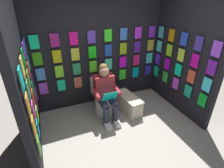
{
  "coord_description": "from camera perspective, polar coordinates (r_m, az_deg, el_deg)",
  "views": [
    {
      "loc": [
        1.2,
        1.75,
        2.42
      ],
      "look_at": [
        0.05,
        -1.01,
        0.85
      ],
      "focal_mm": 28.13,
      "sensor_mm": 36.0,
      "label": 1
    }
  ],
  "objects": [
    {
      "name": "display_wall_left",
      "position": [
        4.01,
        22.25,
        8.2
      ],
      "size": [
        0.14,
        1.84,
        2.45
      ],
      "color": "black",
      "rests_on": "ground"
    },
    {
      "name": "person_reading",
      "position": [
        3.58,
        -1.99,
        -2.91
      ],
      "size": [
        0.53,
        0.68,
        1.19
      ],
      "rotation": [
        0.0,
        0.0,
        -0.01
      ],
      "color": "maroon",
      "rests_on": "ground"
    },
    {
      "name": "ground_plane",
      "position": [
        3.22,
        8.41,
        -21.45
      ],
      "size": [
        30.0,
        30.0,
        0.0
      ],
      "primitive_type": "plane",
      "color": "#9E998E"
    },
    {
      "name": "display_wall_right",
      "position": [
        2.95,
        -26.87,
        0.51
      ],
      "size": [
        0.14,
        1.84,
        2.45
      ],
      "color": "black",
      "rests_on": "ground"
    },
    {
      "name": "comic_longbox_near",
      "position": [
        4.01,
        5.36,
        -6.26
      ],
      "size": [
        0.38,
        0.78,
        0.38
      ],
      "rotation": [
        0.0,
        0.0,
        0.11
      ],
      "color": "beige",
      "rests_on": "ground"
    },
    {
      "name": "toilet",
      "position": [
        3.9,
        -3.08,
        -4.8
      ],
      "size": [
        0.41,
        0.55,
        0.77
      ],
      "rotation": [
        0.0,
        0.0,
        -0.01
      ],
      "color": "white",
      "rests_on": "ground"
    },
    {
      "name": "display_wall_back",
      "position": [
        4.02,
        -4.15,
        10.23
      ],
      "size": [
        3.07,
        0.14,
        2.45
      ],
      "color": "black",
      "rests_on": "ground"
    }
  ]
}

